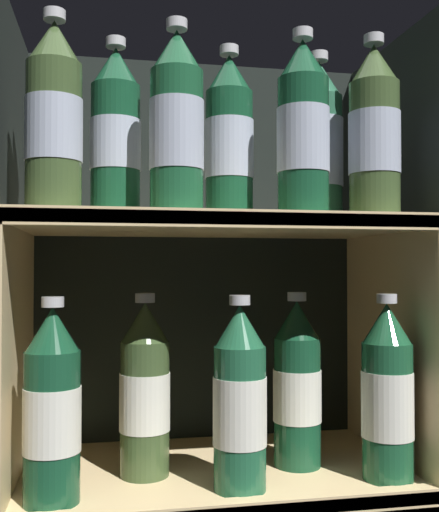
# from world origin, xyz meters

# --- Properties ---
(fridge_back_wall) EXTENTS (0.66, 0.02, 0.86)m
(fridge_back_wall) POSITION_xyz_m (0.00, 0.34, 0.43)
(fridge_back_wall) COLOR black
(fridge_back_wall) RESTS_ON ground_plane
(fridge_side_left) EXTENTS (0.02, 0.37, 0.86)m
(fridge_side_left) POSITION_xyz_m (-0.32, 0.17, 0.43)
(fridge_side_left) COLOR black
(fridge_side_left) RESTS_ON ground_plane
(fridge_side_right) EXTENTS (0.02, 0.37, 0.86)m
(fridge_side_right) POSITION_xyz_m (0.32, 0.17, 0.43)
(fridge_side_right) COLOR black
(fridge_side_right) RESTS_ON ground_plane
(shelf_lower) EXTENTS (0.62, 0.33, 0.16)m
(shelf_lower) POSITION_xyz_m (0.00, 0.16, 0.13)
(shelf_lower) COLOR #DBBC84
(shelf_lower) RESTS_ON ground_plane
(shelf_upper) EXTENTS (0.62, 0.33, 0.55)m
(shelf_upper) POSITION_xyz_m (0.00, 0.16, 0.40)
(shelf_upper) COLOR #DBBC84
(shelf_upper) RESTS_ON ground_plane
(bottle_upper_front_0) EXTENTS (0.08, 0.08, 0.28)m
(bottle_upper_front_0) POSITION_xyz_m (-0.24, 0.06, 0.67)
(bottle_upper_front_0) COLOR #384C28
(bottle_upper_front_0) RESTS_ON shelf_upper
(bottle_upper_front_1) EXTENTS (0.08, 0.08, 0.28)m
(bottle_upper_front_1) POSITION_xyz_m (-0.07, 0.06, 0.67)
(bottle_upper_front_1) COLOR #194C2D
(bottle_upper_front_1) RESTS_ON shelf_upper
(bottle_upper_front_2) EXTENTS (0.08, 0.08, 0.28)m
(bottle_upper_front_2) POSITION_xyz_m (0.11, 0.06, 0.67)
(bottle_upper_front_2) COLOR #144228
(bottle_upper_front_2) RESTS_ON shelf_upper
(bottle_upper_front_3) EXTENTS (0.08, 0.08, 0.28)m
(bottle_upper_front_3) POSITION_xyz_m (0.23, 0.06, 0.67)
(bottle_upper_front_3) COLOR #384C28
(bottle_upper_front_3) RESTS_ON shelf_upper
(bottle_upper_back_0) EXTENTS (0.08, 0.08, 0.28)m
(bottle_upper_back_0) POSITION_xyz_m (-0.16, 0.15, 0.67)
(bottle_upper_back_0) COLOR #144228
(bottle_upper_back_0) RESTS_ON shelf_upper
(bottle_upper_back_1) EXTENTS (0.08, 0.08, 0.28)m
(bottle_upper_back_1) POSITION_xyz_m (0.02, 0.15, 0.67)
(bottle_upper_back_1) COLOR #144228
(bottle_upper_back_1) RESTS_ON shelf_upper
(bottle_upper_back_2) EXTENTS (0.08, 0.08, 0.28)m
(bottle_upper_back_2) POSITION_xyz_m (0.17, 0.15, 0.67)
(bottle_upper_back_2) COLOR #285B42
(bottle_upper_back_2) RESTS_ON shelf_upper
(bottle_lower_front_0) EXTENTS (0.08, 0.08, 0.28)m
(bottle_lower_front_0) POSITION_xyz_m (-0.24, 0.06, 0.28)
(bottle_lower_front_0) COLOR #144228
(bottle_lower_front_0) RESTS_ON shelf_lower
(bottle_lower_front_1) EXTENTS (0.08, 0.08, 0.28)m
(bottle_lower_front_1) POSITION_xyz_m (0.02, 0.06, 0.28)
(bottle_lower_front_1) COLOR #1E5638
(bottle_lower_front_1) RESTS_ON shelf_lower
(bottle_lower_front_2) EXTENTS (0.08, 0.08, 0.28)m
(bottle_lower_front_2) POSITION_xyz_m (0.25, 0.06, 0.28)
(bottle_lower_front_2) COLOR #194C2D
(bottle_lower_front_2) RESTS_ON shelf_lower
(bottle_lower_back_0) EXTENTS (0.08, 0.08, 0.28)m
(bottle_lower_back_0) POSITION_xyz_m (-0.11, 0.15, 0.28)
(bottle_lower_back_0) COLOR #384C28
(bottle_lower_back_0) RESTS_ON shelf_lower
(bottle_lower_back_1) EXTENTS (0.08, 0.08, 0.28)m
(bottle_lower_back_1) POSITION_xyz_m (0.13, 0.15, 0.28)
(bottle_lower_back_1) COLOR #144228
(bottle_lower_back_1) RESTS_ON shelf_lower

